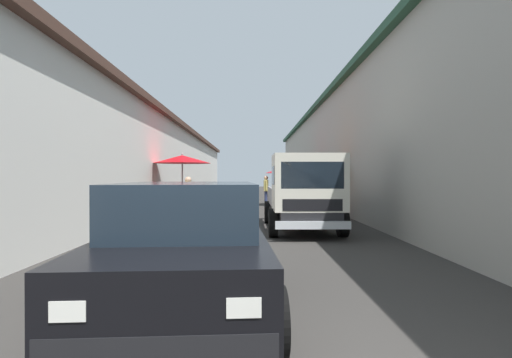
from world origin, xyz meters
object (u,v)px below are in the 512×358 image
Objects in this scene: fruit_stall_mid_lane at (292,172)px; hatchback_car at (188,244)px; fruit_stall_far_right at (181,171)px; fruit_stall_near_left at (318,169)px; vendor_by_crates at (266,189)px; parked_scooter at (204,209)px; delivery_truck at (304,195)px; vendor_in_shade at (188,197)px.

fruit_stall_mid_lane reaches higher than hatchback_car.
fruit_stall_far_right is 5.24m from fruit_stall_near_left.
parked_scooter is (-7.66, 2.29, -0.44)m from vendor_by_crates.
delivery_truck is (-4.77, -4.14, -0.70)m from fruit_stall_far_right.
fruit_stall_far_right is 6.36m from vendor_by_crates.
fruit_stall_near_left is 0.61× the size of hatchback_car.
vendor_in_shade reaches higher than hatchback_car.
fruit_stall_near_left is 1.61× the size of vendor_in_shade.
parked_scooter is at bearing 5.61° from hatchback_car.
parked_scooter is at bearing -154.19° from fruit_stall_far_right.
fruit_stall_far_right is at bearing 10.35° from hatchback_car.
vendor_by_crates is (5.28, -3.45, -0.85)m from fruit_stall_far_right.
fruit_stall_near_left reaches higher than fruit_stall_far_right.
vendor_by_crates is 1.03× the size of vendor_in_shade.
vendor_by_crates is at bearing 3.94° from delivery_truck.
fruit_stall_far_right is 1.56× the size of vendor_by_crates.
fruit_stall_far_right is at bearing 146.87° from vendor_by_crates.
parked_scooter is (-2.16, 4.08, -1.35)m from fruit_stall_near_left.
delivery_truck is at bearing -19.38° from hatchback_car.
fruit_stall_far_right is 0.99× the size of fruit_stall_near_left.
fruit_stall_near_left is 4.73m from delivery_truck.
vendor_in_shade is (-2.62, 4.52, -0.94)m from fruit_stall_near_left.
fruit_stall_mid_lane is 1.17× the size of fruit_stall_far_right.
hatchback_car is at bearing -169.65° from fruit_stall_far_right.
fruit_stall_mid_lane is 8.93m from parked_scooter.
delivery_truck reaches higher than vendor_in_shade.
fruit_stall_near_left is at bearing -16.94° from hatchback_car.
fruit_stall_far_right reaches higher than delivery_truck.
vendor_in_shade is 0.91× the size of parked_scooter.
delivery_truck reaches higher than parked_scooter.
fruit_stall_far_right is at bearing 25.81° from parked_scooter.
delivery_truck reaches higher than vendor_by_crates.
fruit_stall_far_right is 1.60× the size of vendor_in_shade.
vendor_in_shade is at bearing 120.08° from fruit_stall_near_left.
fruit_stall_mid_lane reaches higher than parked_scooter.
parked_scooter is at bearing 51.37° from delivery_truck.
fruit_stall_near_left is at bearing -162.02° from vendor_by_crates.
hatchback_car is 16.23m from vendor_by_crates.
hatchback_car reaches higher than parked_scooter.
fruit_stall_far_right is 2.95m from parked_scooter.
hatchback_car is at bearing 163.06° from fruit_stall_near_left.
fruit_stall_mid_lane is at bearing -9.72° from hatchback_car.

